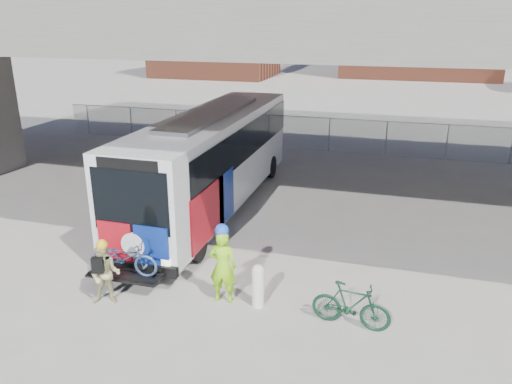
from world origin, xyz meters
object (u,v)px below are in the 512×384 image
at_px(bike_parked, 351,305).
at_px(cyclist_hivis, 223,264).
at_px(bollard, 258,284).
at_px(cyclist_tan, 105,274).
at_px(bus, 213,153).

bearing_deg(bike_parked, cyclist_hivis, 92.30).
distance_m(bollard, cyclist_hivis, 1.02).
relative_size(cyclist_tan, bike_parked, 0.95).
bearing_deg(bollard, cyclist_hivis, -180.00).
bearing_deg(bollard, bus, 119.72).
relative_size(bollard, cyclist_tan, 0.65).
bearing_deg(cyclist_hivis, bus, -71.85).
bearing_deg(bike_parked, cyclist_tan, 103.02).
bearing_deg(bike_parked, bollard, 90.75).
bearing_deg(cyclist_tan, bike_parked, -12.26).
relative_size(cyclist_hivis, bike_parked, 1.15).
height_order(cyclist_tan, bike_parked, cyclist_tan).
height_order(bus, cyclist_hivis, bus).
height_order(bollard, cyclist_tan, cyclist_tan).
relative_size(bus, cyclist_tan, 7.30).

